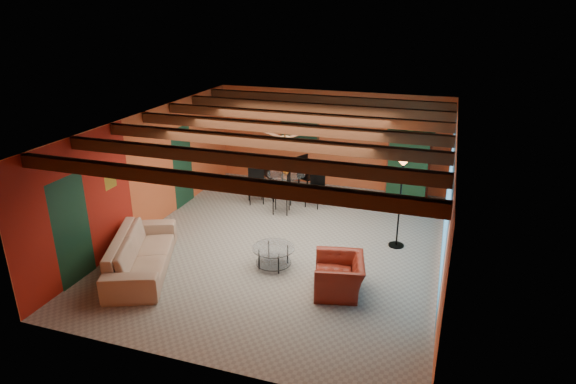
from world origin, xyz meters
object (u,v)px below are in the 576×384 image
(armchair, at_px, (339,275))
(coffee_table, at_px, (273,257))
(sofa, at_px, (142,253))
(potted_plant, at_px, (412,124))
(vase, at_px, (286,159))
(floor_lamp, at_px, (400,202))
(armoire, at_px, (408,165))
(dining_table, at_px, (286,182))

(armchair, distance_m, coffee_table, 1.51)
(sofa, height_order, armchair, sofa)
(potted_plant, bearing_deg, vase, -156.85)
(sofa, height_order, potted_plant, potted_plant)
(sofa, xyz_separation_m, armchair, (3.82, 0.45, -0.05))
(potted_plant, xyz_separation_m, vase, (-2.98, -1.27, -0.86))
(coffee_table, bearing_deg, floor_lamp, 37.07)
(coffee_table, height_order, floor_lamp, floor_lamp)
(armoire, bearing_deg, potted_plant, 0.00)
(coffee_table, distance_m, floor_lamp, 2.89)
(dining_table, relative_size, potted_plant, 4.61)
(coffee_table, bearing_deg, armoire, 65.67)
(armchair, bearing_deg, vase, -162.34)
(sofa, distance_m, vase, 4.65)
(sofa, relative_size, potted_plant, 5.74)
(armoire, distance_m, floor_lamp, 3.01)
(floor_lamp, bearing_deg, dining_table, 150.65)
(armchair, height_order, coffee_table, armchair)
(vase, bearing_deg, coffee_table, -75.73)
(armoire, bearing_deg, floor_lamp, -73.89)
(potted_plant, bearing_deg, coffee_table, -114.33)
(armoire, xyz_separation_m, potted_plant, (0.00, 0.00, 1.12))
(armchair, xyz_separation_m, vase, (-2.29, 3.87, 0.84))
(floor_lamp, relative_size, potted_plant, 4.63)
(armoire, relative_size, floor_lamp, 0.88)
(sofa, relative_size, vase, 12.43)
(sofa, bearing_deg, floor_lamp, -83.29)
(sofa, bearing_deg, dining_table, -42.11)
(armchair, distance_m, vase, 4.58)
(sofa, height_order, armoire, armoire)
(coffee_table, relative_size, dining_table, 0.41)
(dining_table, bearing_deg, floor_lamp, -29.35)
(sofa, relative_size, armchair, 2.54)
(armchair, distance_m, floor_lamp, 2.39)
(armchair, height_order, vase, vase)
(sofa, height_order, vase, vase)
(floor_lamp, height_order, potted_plant, potted_plant)
(dining_table, bearing_deg, vase, 0.00)
(floor_lamp, relative_size, vase, 10.03)
(dining_table, distance_m, potted_plant, 3.56)
(sofa, bearing_deg, armchair, -105.97)
(coffee_table, xyz_separation_m, dining_table, (-0.87, 3.40, 0.31))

